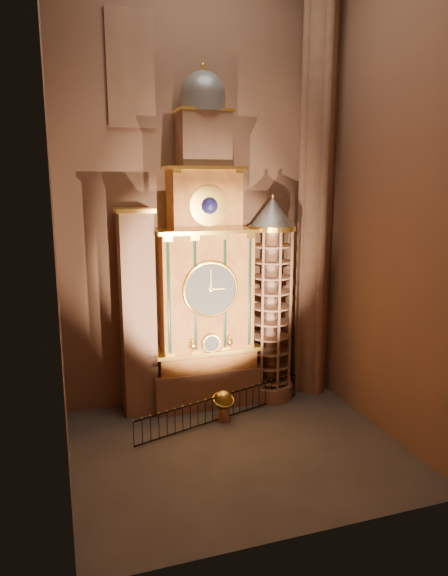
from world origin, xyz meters
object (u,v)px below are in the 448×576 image
object	(u,v)px
astronomical_clock	(205,278)
celestial_globe	(223,403)
stair_turret	(271,302)
portrait_tower	(138,313)
iron_railing	(223,407)

from	to	relation	value
astronomical_clock	celestial_globe	bearing A→B (deg)	-83.58
stair_turret	celestial_globe	size ratio (longest dim) A/B	7.09
astronomical_clock	celestial_globe	distance (m)	6.19
astronomical_clock	portrait_tower	size ratio (longest dim) A/B	1.64
celestial_globe	iron_railing	distance (m)	0.25
celestial_globe	iron_railing	bearing A→B (deg)	96.96
portrait_tower	stair_turret	world-z (taller)	stair_turret
stair_turret	iron_railing	world-z (taller)	stair_turret
iron_railing	astronomical_clock	bearing A→B (deg)	96.40
celestial_globe	astronomical_clock	bearing A→B (deg)	96.42
portrait_tower	celestial_globe	xyz separation A→B (m)	(3.65, -2.27, -4.24)
portrait_tower	astronomical_clock	bearing A→B (deg)	-0.29
celestial_globe	iron_railing	xyz separation A→B (m)	(-0.01, 0.06, -0.25)
astronomical_clock	portrait_tower	world-z (taller)	astronomical_clock
portrait_tower	celestial_globe	bearing A→B (deg)	-31.81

